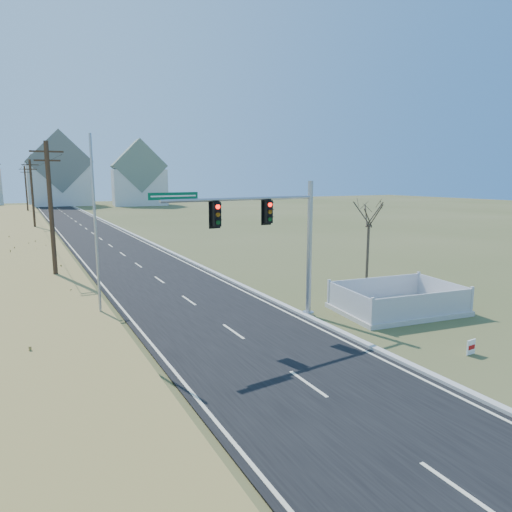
{
  "coord_description": "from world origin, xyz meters",
  "views": [
    {
      "loc": [
        -8.27,
        -13.97,
        6.92
      ],
      "look_at": [
        1.26,
        4.19,
        3.4
      ],
      "focal_mm": 32.0,
      "sensor_mm": 36.0,
      "label": 1
    }
  ],
  "objects_px": {
    "open_sign": "(471,347)",
    "flagpole": "(97,261)",
    "bare_tree": "(369,212)",
    "traffic_signal_mast": "(280,236)",
    "fence_enclosure": "(397,306)"
  },
  "relations": [
    {
      "from": "fence_enclosure",
      "to": "open_sign",
      "type": "relative_size",
      "value": 11.06
    },
    {
      "from": "traffic_signal_mast",
      "to": "bare_tree",
      "type": "height_order",
      "value": "traffic_signal_mast"
    },
    {
      "from": "traffic_signal_mast",
      "to": "fence_enclosure",
      "type": "bearing_deg",
      "value": -18.25
    },
    {
      "from": "traffic_signal_mast",
      "to": "open_sign",
      "type": "distance_m",
      "value": 9.37
    },
    {
      "from": "flagpole",
      "to": "bare_tree",
      "type": "distance_m",
      "value": 18.08
    },
    {
      "from": "traffic_signal_mast",
      "to": "bare_tree",
      "type": "relative_size",
      "value": 1.45
    },
    {
      "from": "flagpole",
      "to": "bare_tree",
      "type": "relative_size",
      "value": 1.48
    },
    {
      "from": "fence_enclosure",
      "to": "bare_tree",
      "type": "distance_m",
      "value": 8.22
    },
    {
      "from": "traffic_signal_mast",
      "to": "flagpole",
      "type": "relative_size",
      "value": 0.98
    },
    {
      "from": "open_sign",
      "to": "bare_tree",
      "type": "xyz_separation_m",
      "value": [
        5.06,
        11.9,
        4.4
      ]
    },
    {
      "from": "open_sign",
      "to": "flagpole",
      "type": "distance_m",
      "value": 15.58
    },
    {
      "from": "open_sign",
      "to": "bare_tree",
      "type": "height_order",
      "value": "bare_tree"
    },
    {
      "from": "fence_enclosure",
      "to": "flagpole",
      "type": "height_order",
      "value": "flagpole"
    },
    {
      "from": "traffic_signal_mast",
      "to": "flagpole",
      "type": "xyz_separation_m",
      "value": [
        -8.09,
        1.33,
        -0.74
      ]
    },
    {
      "from": "open_sign",
      "to": "flagpole",
      "type": "xyz_separation_m",
      "value": [
        -12.65,
        8.53,
        3.15
      ]
    }
  ]
}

